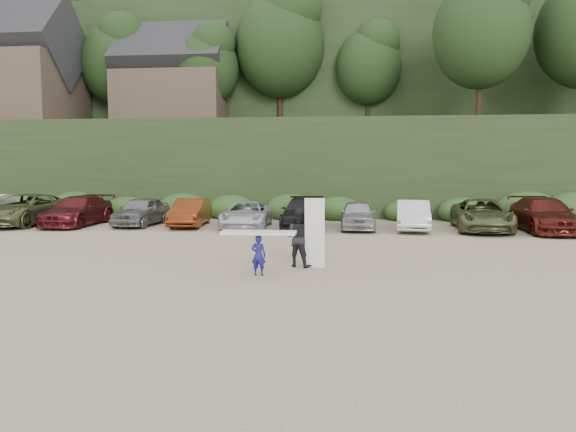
# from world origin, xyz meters

# --- Properties ---
(ground) EXTENTS (120.00, 120.00, 0.00)m
(ground) POSITION_xyz_m (0.00, 0.00, 0.00)
(ground) COLOR tan
(ground) RESTS_ON ground
(hillside_backdrop) EXTENTS (90.00, 41.50, 28.00)m
(hillside_backdrop) POSITION_xyz_m (-0.26, 35.93, 11.22)
(hillside_backdrop) COLOR black
(hillside_backdrop) RESTS_ON ground
(parked_cars) EXTENTS (34.18, 6.28, 1.65)m
(parked_cars) POSITION_xyz_m (-4.88, 9.97, 0.77)
(parked_cars) COLOR #ABAAAF
(parked_cars) RESTS_ON ground
(child_surfer) EXTENTS (2.22, 0.67, 1.32)m
(child_surfer) POSITION_xyz_m (-0.98, -1.95, 0.90)
(child_surfer) COLOR navy
(child_surfer) RESTS_ON ground
(adult_surfer) EXTENTS (1.39, 0.99, 2.23)m
(adult_surfer) POSITION_xyz_m (0.11, -0.43, 0.96)
(adult_surfer) COLOR black
(adult_surfer) RESTS_ON ground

